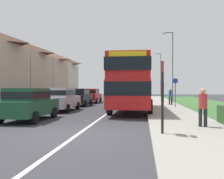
% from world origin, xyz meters
% --- Properties ---
extents(ground_plane, '(120.00, 120.00, 0.00)m').
position_xyz_m(ground_plane, '(0.00, 0.00, 0.00)').
color(ground_plane, '#38383D').
extents(lane_marking_centre, '(0.14, 60.00, 0.01)m').
position_xyz_m(lane_marking_centre, '(0.00, 8.00, 0.00)').
color(lane_marking_centre, silver).
rests_on(lane_marking_centre, ground_plane).
extents(pavement_near_side, '(3.20, 68.00, 0.12)m').
position_xyz_m(pavement_near_side, '(4.20, 6.00, 0.06)').
color(pavement_near_side, '#9E998E').
rests_on(pavement_near_side, ground_plane).
extents(double_decker_bus, '(2.80, 9.93, 3.70)m').
position_xyz_m(double_decker_bus, '(1.52, 9.34, 2.14)').
color(double_decker_bus, red).
rests_on(double_decker_bus, ground_plane).
extents(parked_car_dark_green, '(1.93, 4.02, 1.67)m').
position_xyz_m(parked_car_dark_green, '(-3.52, 3.44, 0.92)').
color(parked_car_dark_green, '#19472D').
rests_on(parked_car_dark_green, ground_plane).
extents(parked_car_silver, '(1.93, 4.32, 1.70)m').
position_xyz_m(parked_car_silver, '(-3.59, 8.73, 0.93)').
color(parked_car_silver, '#B7B7BC').
rests_on(parked_car_silver, ground_plane).
extents(parked_car_black, '(1.89, 4.02, 1.63)m').
position_xyz_m(parked_car_black, '(-3.66, 14.13, 0.90)').
color(parked_car_black, black).
rests_on(parked_car_black, ground_plane).
extents(parked_car_red, '(1.94, 4.02, 1.62)m').
position_xyz_m(parked_car_red, '(-3.57, 18.97, 0.89)').
color(parked_car_red, '#B21E1E').
rests_on(parked_car_red, ground_plane).
extents(pedestrian_at_stop, '(0.34, 0.34, 1.67)m').
position_xyz_m(pedestrian_at_stop, '(4.75, 1.71, 0.98)').
color(pedestrian_at_stop, '#23232D').
rests_on(pedestrian_at_stop, ground_plane).
extents(pedestrian_walking_away, '(0.34, 0.34, 1.67)m').
position_xyz_m(pedestrian_walking_away, '(4.93, 15.01, 0.98)').
color(pedestrian_walking_away, '#23232D').
rests_on(pedestrian_walking_away, ground_plane).
extents(bus_stop_sign, '(0.09, 0.52, 2.60)m').
position_xyz_m(bus_stop_sign, '(3.00, -0.03, 1.54)').
color(bus_stop_sign, black).
rests_on(bus_stop_sign, ground_plane).
extents(cycle_route_sign, '(0.44, 0.08, 2.52)m').
position_xyz_m(cycle_route_sign, '(5.04, 12.55, 1.43)').
color(cycle_route_sign, slate).
rests_on(cycle_route_sign, ground_plane).
extents(street_lamp_mid, '(1.14, 0.20, 7.65)m').
position_xyz_m(street_lamp_mid, '(5.39, 18.17, 4.38)').
color(street_lamp_mid, slate).
rests_on(street_lamp_mid, ground_plane).
extents(street_lamp_far, '(1.14, 0.20, 8.03)m').
position_xyz_m(street_lamp_far, '(5.47, 37.06, 4.57)').
color(street_lamp_far, slate).
rests_on(street_lamp_far, ground_plane).
extents(house_terrace_far_side, '(6.93, 24.64, 7.37)m').
position_xyz_m(house_terrace_far_side, '(-12.36, 21.16, 3.68)').
color(house_terrace_far_side, tan).
rests_on(house_terrace_far_side, ground_plane).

